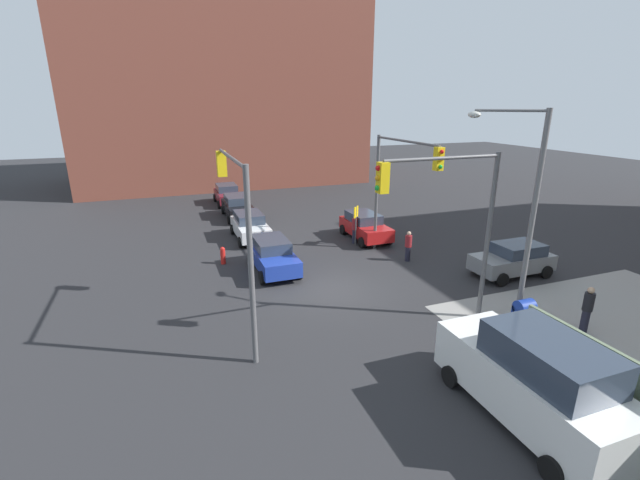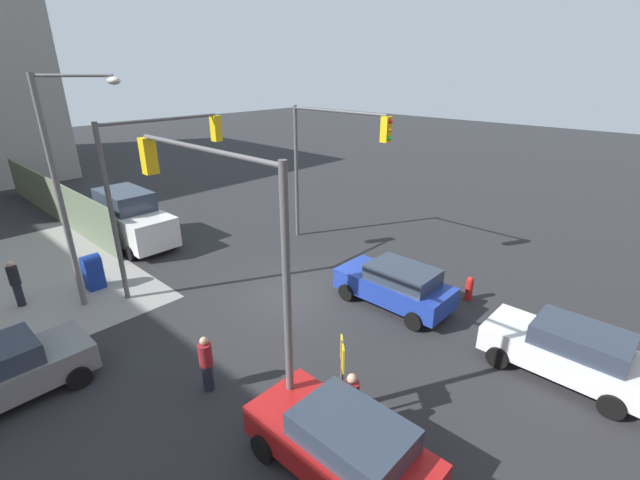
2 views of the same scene
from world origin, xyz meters
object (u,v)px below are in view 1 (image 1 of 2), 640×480
object	(u,v)px
pedestrian_walking_north	(355,228)
traffic_signal_nw_corner	(398,175)
pedestrian_crossing	(408,246)
van_white_delivery	(534,379)
coupe_black	(238,206)
traffic_signal_ne_corner	(450,209)
pedestrian_waiting	(587,309)
sedan_blue	(273,255)
traffic_signal_se_corner	(237,211)
hatchback_gray	(513,259)
fire_hydrant	(223,255)
sedan_white	(250,226)
mailbox_blue	(523,317)
coupe_red	(365,226)
street_lamp_corner	(524,202)
hatchback_maroon	(227,194)

from	to	relation	value
pedestrian_walking_north	traffic_signal_nw_corner	bearing A→B (deg)	75.04
traffic_signal_nw_corner	pedestrian_crossing	world-z (taller)	traffic_signal_nw_corner
van_white_delivery	coupe_black	bearing A→B (deg)	-171.52
traffic_signal_ne_corner	pedestrian_waiting	bearing A→B (deg)	64.22
sedan_blue	pedestrian_walking_north	bearing A→B (deg)	114.36
sedan_blue	traffic_signal_se_corner	bearing A→B (deg)	-24.48
sedan_blue	van_white_delivery	world-z (taller)	van_white_delivery
hatchback_gray	pedestrian_walking_north	world-z (taller)	pedestrian_walking_north
coupe_black	pedestrian_crossing	xyz separation A→B (m)	(12.32, 6.98, 0.01)
fire_hydrant	sedan_white	xyz separation A→B (m)	(-3.86, 2.24, 0.36)
mailbox_blue	coupe_red	distance (m)	12.53
traffic_signal_ne_corner	hatchback_gray	world-z (taller)	traffic_signal_ne_corner
street_lamp_corner	pedestrian_walking_north	bearing A→B (deg)	-170.85
sedan_blue	sedan_white	bearing A→B (deg)	-179.94
pedestrian_walking_north	sedan_white	bearing A→B (deg)	-54.03
van_white_delivery	coupe_red	bearing A→B (deg)	169.58
traffic_signal_ne_corner	coupe_black	distance (m)	19.70
hatchback_gray	coupe_black	bearing A→B (deg)	-145.81
traffic_signal_se_corner	van_white_delivery	bearing A→B (deg)	40.78
traffic_signal_ne_corner	coupe_black	bearing A→B (deg)	-166.78
mailbox_blue	pedestrian_walking_north	world-z (taller)	pedestrian_walking_north
coupe_black	pedestrian_waiting	size ratio (longest dim) A/B	2.45
sedan_blue	coupe_black	xyz separation A→B (m)	(-11.13, 0.17, 0.00)
coupe_black	pedestrian_waiting	distance (m)	23.03
coupe_black	coupe_red	size ratio (longest dim) A/B	1.06
hatchback_maroon	coupe_black	bearing A→B (deg)	0.36
traffic_signal_ne_corner	coupe_red	world-z (taller)	traffic_signal_ne_corner
traffic_signal_se_corner	traffic_signal_ne_corner	distance (m)	7.44
hatchback_maroon	coupe_red	xyz separation A→B (m)	(12.77, 6.56, 0.00)
street_lamp_corner	fire_hydrant	size ratio (longest dim) A/B	8.51
traffic_signal_ne_corner	pedestrian_crossing	bearing A→B (deg)	158.49
sedan_white	coupe_red	world-z (taller)	same
traffic_signal_se_corner	coupe_black	world-z (taller)	traffic_signal_se_corner
hatchback_maroon	street_lamp_corner	bearing A→B (deg)	16.98
van_white_delivery	pedestrian_waiting	size ratio (longest dim) A/B	3.00
mailbox_blue	pedestrian_waiting	size ratio (longest dim) A/B	0.79
hatchback_maroon	sedan_white	world-z (taller)	same
mailbox_blue	sedan_blue	bearing A→B (deg)	-143.48
mailbox_blue	van_white_delivery	size ratio (longest dim) A/B	0.26
fire_hydrant	pedestrian_walking_north	size ratio (longest dim) A/B	0.53
sedan_white	pedestrian_waiting	xyz separation A→B (m)	(15.66, 9.36, 0.10)
hatchback_gray	fire_hydrant	bearing A→B (deg)	-116.34
mailbox_blue	hatchback_gray	world-z (taller)	hatchback_gray
traffic_signal_ne_corner	coupe_black	xyz separation A→B (m)	(-18.82, -4.42, -3.75)
traffic_signal_se_corner	coupe_red	bearing A→B (deg)	133.33
sedan_white	pedestrian_waiting	size ratio (longest dim) A/B	2.32
traffic_signal_se_corner	sedan_blue	distance (m)	7.21
mailbox_blue	sedan_blue	world-z (taller)	sedan_blue
mailbox_blue	traffic_signal_se_corner	bearing A→B (deg)	-111.84
mailbox_blue	coupe_red	size ratio (longest dim) A/B	0.34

